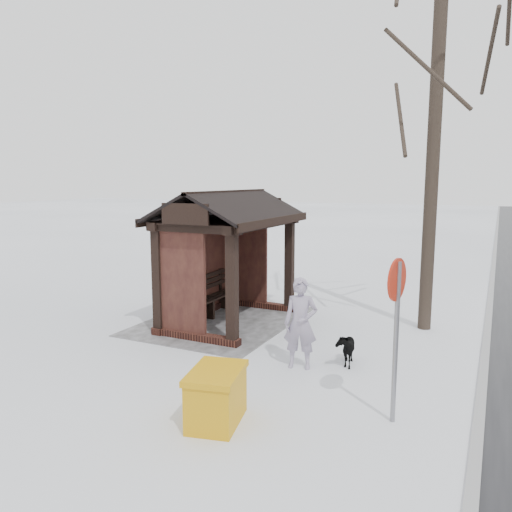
{
  "coord_description": "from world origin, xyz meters",
  "views": [
    {
      "loc": [
        9.97,
        5.56,
        3.33
      ],
      "look_at": [
        0.21,
        0.8,
        1.66
      ],
      "focal_mm": 35.0,
      "sensor_mm": 36.0,
      "label": 1
    }
  ],
  "objects_px": {
    "bus_shelter": "(223,231)",
    "grit_bin": "(216,396)",
    "tree_near": "(439,42)",
    "road_sign": "(396,305)",
    "pedestrian": "(301,323)",
    "dog": "(345,348)"
  },
  "relations": [
    {
      "from": "tree_near",
      "to": "grit_bin",
      "type": "distance_m",
      "value": 8.48
    },
    {
      "from": "pedestrian",
      "to": "grit_bin",
      "type": "distance_m",
      "value": 2.48
    },
    {
      "from": "bus_shelter",
      "to": "grit_bin",
      "type": "height_order",
      "value": "bus_shelter"
    },
    {
      "from": "tree_near",
      "to": "pedestrian",
      "type": "relative_size",
      "value": 5.54
    },
    {
      "from": "road_sign",
      "to": "dog",
      "type": "bearing_deg",
      "value": -135.61
    },
    {
      "from": "pedestrian",
      "to": "dog",
      "type": "xyz_separation_m",
      "value": [
        -0.51,
        0.68,
        -0.51
      ]
    },
    {
      "from": "bus_shelter",
      "to": "road_sign",
      "type": "xyz_separation_m",
      "value": [
        3.28,
        4.56,
        -0.5
      ]
    },
    {
      "from": "bus_shelter",
      "to": "dog",
      "type": "distance_m",
      "value": 4.11
    },
    {
      "from": "tree_near",
      "to": "grit_bin",
      "type": "height_order",
      "value": "tree_near"
    },
    {
      "from": "road_sign",
      "to": "tree_near",
      "type": "bearing_deg",
      "value": -166.27
    },
    {
      "from": "bus_shelter",
      "to": "pedestrian",
      "type": "xyz_separation_m",
      "value": [
        1.96,
        2.69,
        -1.35
      ]
    },
    {
      "from": "bus_shelter",
      "to": "pedestrian",
      "type": "relative_size",
      "value": 2.21
    },
    {
      "from": "tree_near",
      "to": "pedestrian",
      "type": "distance_m",
      "value": 6.58
    },
    {
      "from": "road_sign",
      "to": "bus_shelter",
      "type": "bearing_deg",
      "value": -114.42
    },
    {
      "from": "pedestrian",
      "to": "dog",
      "type": "bearing_deg",
      "value": 23.63
    },
    {
      "from": "bus_shelter",
      "to": "pedestrian",
      "type": "distance_m",
      "value": 3.59
    },
    {
      "from": "grit_bin",
      "to": "road_sign",
      "type": "height_order",
      "value": "road_sign"
    },
    {
      "from": "tree_near",
      "to": "grit_bin",
      "type": "xyz_separation_m",
      "value": [
        5.89,
        -1.97,
        -5.77
      ]
    },
    {
      "from": "bus_shelter",
      "to": "tree_near",
      "type": "distance_m",
      "value": 6.1
    },
    {
      "from": "bus_shelter",
      "to": "tree_near",
      "type": "xyz_separation_m",
      "value": [
        -1.5,
        4.36,
        3.99
      ]
    },
    {
      "from": "tree_near",
      "to": "dog",
      "type": "height_order",
      "value": "tree_near"
    },
    {
      "from": "bus_shelter",
      "to": "road_sign",
      "type": "distance_m",
      "value": 5.64
    }
  ]
}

